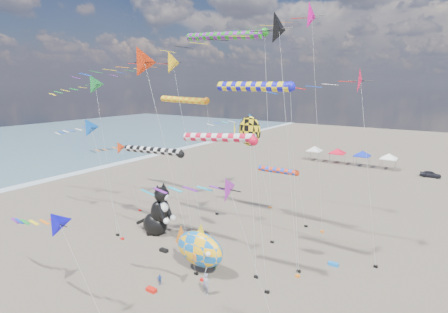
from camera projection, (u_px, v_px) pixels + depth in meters
delta_kite_0 at (295, 16)px, 37.47m from camera, size 15.04×3.13×25.55m
delta_kite_1 at (165, 65)px, 37.54m from camera, size 13.99×2.60×20.22m
delta_kite_2 at (146, 65)px, 30.18m from camera, size 14.27×2.78×19.93m
delta_kite_3 at (257, 33)px, 28.87m from camera, size 15.61×2.78×22.49m
delta_kite_4 at (80, 87)px, 38.31m from camera, size 12.13×2.25×17.78m
delta_kite_5 at (86, 129)px, 38.33m from camera, size 10.84×2.13×13.17m
delta_kite_6 at (240, 122)px, 48.11m from camera, size 10.59×1.74×12.75m
delta_kite_7 at (353, 83)px, 30.67m from camera, size 11.39×2.52×18.27m
delta_kite_8 at (59, 227)px, 23.92m from camera, size 10.56×1.97×8.36m
delta_kite_9 at (224, 192)px, 20.15m from camera, size 9.76×1.65×11.79m
delta_kite_10 at (119, 149)px, 46.86m from camera, size 8.67×1.83×9.37m
windsock_0 at (280, 171)px, 42.12m from camera, size 6.58×0.73×6.76m
windsock_1 at (155, 151)px, 36.34m from camera, size 9.49×0.76×10.22m
windsock_2 at (186, 100)px, 45.00m from camera, size 9.02×0.84×15.05m
windsock_3 at (257, 87)px, 30.62m from camera, size 8.76×0.90×16.88m
windsock_4 at (222, 139)px, 28.19m from camera, size 8.14×0.74×12.76m
windsock_5 at (227, 36)px, 36.09m from camera, size 11.32×0.86×22.00m
angelfish_kite at (247, 132)px, 30.85m from camera, size 3.74×3.02×13.90m
cat_inflatable at (157, 209)px, 38.91m from camera, size 4.57×2.46×6.02m
fish_inflatable at (199, 249)px, 31.02m from camera, size 6.52×3.03×4.76m
person_adult at (206, 284)px, 27.98m from camera, size 0.67×0.45×1.81m
child_green at (215, 264)px, 31.95m from camera, size 0.56×0.46×1.05m
child_blue at (160, 279)px, 29.47m from camera, size 0.53×0.58×0.95m
kite_bag_0 at (333, 264)px, 32.60m from camera, size 0.90×0.44×0.30m
kite_bag_1 at (151, 290)px, 28.54m from camera, size 0.90×0.44×0.30m
kite_bag_2 at (164, 250)px, 35.32m from camera, size 0.90×0.44×0.30m
tent_row at (350, 150)px, 72.59m from camera, size 19.20×4.20×3.80m
parked_car at (430, 174)px, 63.46m from camera, size 3.43×1.41×1.16m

